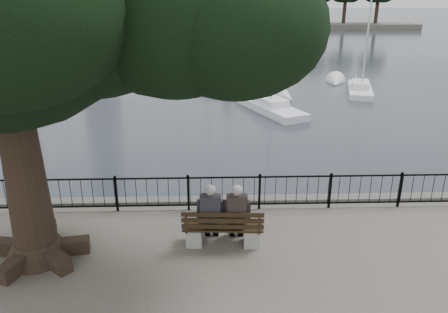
{
  "coord_description": "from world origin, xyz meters",
  "views": [
    {
      "loc": [
        -0.36,
        -8.58,
        5.78
      ],
      "look_at": [
        0.0,
        2.5,
        1.6
      ],
      "focal_mm": 35.0,
      "sensor_mm": 36.0,
      "label": 1
    }
  ],
  "objects_px": {
    "bench": "(223,232)",
    "person_left": "(211,215)",
    "tree": "(40,5)",
    "lion_monument": "(227,31)",
    "person_right": "(237,216)"
  },
  "relations": [
    {
      "from": "person_left",
      "to": "person_right",
      "type": "height_order",
      "value": "same"
    },
    {
      "from": "bench",
      "to": "person_right",
      "type": "xyz_separation_m",
      "value": [
        0.34,
        0.09,
        0.39
      ]
    },
    {
      "from": "person_left",
      "to": "tree",
      "type": "height_order",
      "value": "tree"
    },
    {
      "from": "person_right",
      "to": "lion_monument",
      "type": "bearing_deg",
      "value": 87.96
    },
    {
      "from": "bench",
      "to": "tree",
      "type": "height_order",
      "value": "tree"
    },
    {
      "from": "person_left",
      "to": "person_right",
      "type": "relative_size",
      "value": 1.0
    },
    {
      "from": "person_left",
      "to": "tree",
      "type": "relative_size",
      "value": 0.16
    },
    {
      "from": "bench",
      "to": "person_left",
      "type": "height_order",
      "value": "person_left"
    },
    {
      "from": "bench",
      "to": "lion_monument",
      "type": "xyz_separation_m",
      "value": [
        2.09,
        49.31,
        0.8
      ]
    },
    {
      "from": "tree",
      "to": "person_left",
      "type": "bearing_deg",
      "value": 6.34
    },
    {
      "from": "tree",
      "to": "lion_monument",
      "type": "height_order",
      "value": "tree"
    },
    {
      "from": "person_left",
      "to": "lion_monument",
      "type": "bearing_deg",
      "value": 87.24
    },
    {
      "from": "bench",
      "to": "lion_monument",
      "type": "relative_size",
      "value": 0.23
    },
    {
      "from": "person_right",
      "to": "lion_monument",
      "type": "distance_m",
      "value": 49.25
    },
    {
      "from": "person_left",
      "to": "lion_monument",
      "type": "xyz_separation_m",
      "value": [
        2.37,
        49.18,
        0.41
      ]
    }
  ]
}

